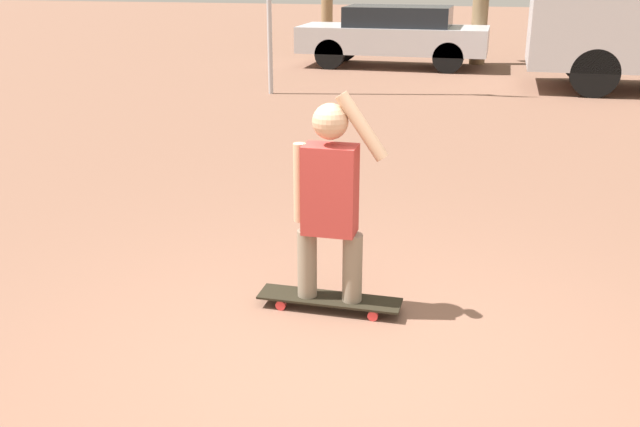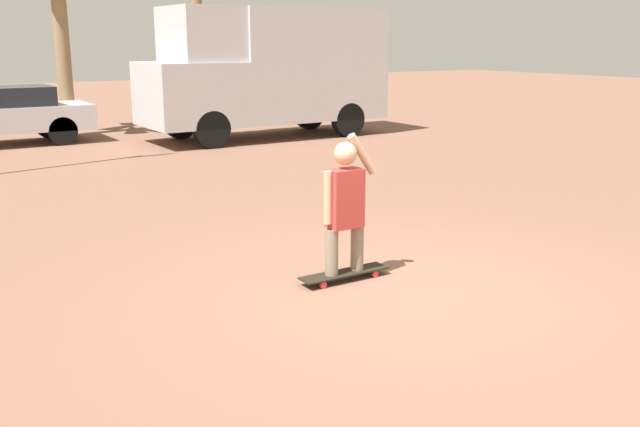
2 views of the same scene
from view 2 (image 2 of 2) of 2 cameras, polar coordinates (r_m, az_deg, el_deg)
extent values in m
plane|color=brown|center=(7.33, 7.13, -6.47)|extent=(80.00, 80.00, 0.00)
cube|color=black|center=(7.68, 1.96, -4.77)|extent=(1.03, 0.24, 0.02)
cylinder|color=red|center=(7.44, 0.25, -5.75)|extent=(0.07, 0.03, 0.07)
cylinder|color=red|center=(7.60, -0.57, -5.32)|extent=(0.07, 0.03, 0.07)
cylinder|color=red|center=(7.81, 4.42, -4.85)|extent=(0.07, 0.03, 0.07)
cylinder|color=red|center=(7.96, 3.55, -4.46)|extent=(0.07, 0.03, 0.07)
cylinder|color=gray|center=(7.52, 0.94, -3.12)|extent=(0.14, 0.14, 0.50)
cylinder|color=gray|center=(7.70, 2.99, -2.73)|extent=(0.14, 0.14, 0.50)
cube|color=#B23833|center=(7.46, 2.01, 1.22)|extent=(0.37, 0.22, 0.62)
sphere|color=tan|center=(7.37, 2.04, 4.81)|extent=(0.24, 0.24, 0.24)
cylinder|color=tan|center=(7.34, 0.64, 1.29)|extent=(0.09, 0.09, 0.55)
cylinder|color=tan|center=(7.50, 3.38, 4.77)|extent=(0.36, 0.09, 0.46)
cylinder|color=black|center=(17.18, -8.67, 6.67)|extent=(0.89, 0.28, 0.89)
cylinder|color=black|center=(18.99, -11.12, 7.23)|extent=(0.89, 0.28, 0.89)
cylinder|color=black|center=(19.10, 2.26, 7.51)|extent=(0.89, 0.28, 0.89)
cylinder|color=black|center=(20.74, -0.88, 8.02)|extent=(0.89, 0.28, 0.89)
cube|color=#BCBCC1|center=(17.97, -10.34, 9.38)|extent=(2.22, 2.25, 1.54)
cube|color=black|center=(17.79, -11.73, 10.27)|extent=(0.04, 1.91, 0.77)
cube|color=#BCBCC1|center=(19.36, -1.53, 11.83)|extent=(4.13, 2.25, 2.85)
cube|color=#BCBCC1|center=(18.05, -9.54, 13.97)|extent=(1.56, 2.07, 1.31)
cylinder|color=black|center=(18.61, -19.91, 6.23)|extent=(0.69, 0.22, 0.69)
cylinder|color=black|center=(20.07, -20.89, 6.64)|extent=(0.69, 0.22, 0.69)
cylinder|color=#8E704C|center=(26.89, -9.82, 15.15)|extent=(0.41, 0.41, 6.53)
cylinder|color=#8E704C|center=(20.35, -20.00, 13.44)|extent=(0.38, 0.38, 5.38)
camera|label=1|loc=(5.41, 42.05, 8.59)|focal=40.00mm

